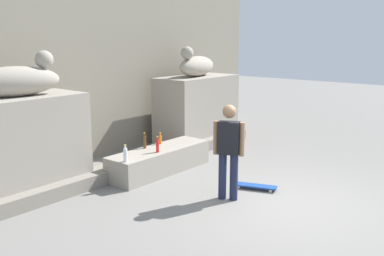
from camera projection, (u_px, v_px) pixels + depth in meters
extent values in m
plane|color=slate|center=(280.00, 204.00, 7.21)|extent=(40.00, 40.00, 0.00)
cube|color=gray|center=(87.00, 34.00, 9.74)|extent=(11.65, 0.60, 5.68)
cube|color=gray|center=(19.00, 146.00, 7.52)|extent=(2.29, 1.10, 1.77)
cube|color=gray|center=(197.00, 110.00, 11.29)|extent=(2.29, 1.10, 1.77)
ellipsoid|color=#9D9585|center=(14.00, 82.00, 7.28)|extent=(1.68, 0.86, 0.52)
sphere|color=#9D9585|center=(44.00, 59.00, 7.54)|extent=(0.32, 0.32, 0.32)
ellipsoid|color=#9D9585|center=(197.00, 66.00, 11.05)|extent=(1.68, 0.89, 0.52)
sphere|color=#9D9585|center=(187.00, 53.00, 10.50)|extent=(0.32, 0.32, 0.32)
cube|color=gray|center=(160.00, 160.00, 8.90)|extent=(2.42, 0.72, 0.51)
cylinder|color=#1E233F|center=(234.00, 177.00, 7.34)|extent=(0.14, 0.14, 0.82)
cylinder|color=#1E233F|center=(222.00, 176.00, 7.39)|extent=(0.14, 0.14, 0.82)
cube|color=black|center=(229.00, 138.00, 7.22)|extent=(0.33, 0.41, 0.56)
sphere|color=#8C6647|center=(229.00, 111.00, 7.12)|extent=(0.23, 0.23, 0.23)
cylinder|color=#8C6647|center=(242.00, 139.00, 7.16)|extent=(0.09, 0.09, 0.58)
cylinder|color=#8C6647|center=(216.00, 138.00, 7.28)|extent=(0.09, 0.09, 0.58)
cube|color=navy|center=(255.00, 186.00, 7.92)|extent=(0.46, 0.82, 0.02)
cylinder|color=white|center=(238.00, 187.00, 7.96)|extent=(0.05, 0.06, 0.06)
cylinder|color=white|center=(240.00, 185.00, 8.09)|extent=(0.05, 0.06, 0.06)
cylinder|color=white|center=(271.00, 191.00, 7.76)|extent=(0.05, 0.06, 0.06)
cylinder|color=white|center=(272.00, 188.00, 7.89)|extent=(0.05, 0.06, 0.06)
cylinder|color=orange|center=(160.00, 140.00, 9.20)|extent=(0.06, 0.06, 0.19)
cylinder|color=orange|center=(160.00, 134.00, 9.17)|extent=(0.03, 0.03, 0.06)
cylinder|color=yellow|center=(160.00, 133.00, 9.16)|extent=(0.03, 0.03, 0.01)
cylinder|color=#593314|center=(145.00, 142.00, 8.84)|extent=(0.06, 0.06, 0.26)
cylinder|color=#593314|center=(144.00, 135.00, 8.80)|extent=(0.03, 0.03, 0.06)
cylinder|color=yellow|center=(144.00, 133.00, 8.80)|extent=(0.03, 0.03, 0.01)
cylinder|color=red|center=(158.00, 146.00, 8.53)|extent=(0.06, 0.06, 0.25)
cylinder|color=red|center=(157.00, 138.00, 8.50)|extent=(0.03, 0.03, 0.06)
cylinder|color=yellow|center=(157.00, 137.00, 8.49)|extent=(0.03, 0.03, 0.01)
cylinder|color=silver|center=(125.00, 155.00, 7.88)|extent=(0.08, 0.08, 0.25)
cylinder|color=silver|center=(125.00, 147.00, 7.85)|extent=(0.03, 0.03, 0.06)
cylinder|color=yellow|center=(125.00, 145.00, 7.84)|extent=(0.04, 0.04, 0.01)
cube|color=gray|center=(145.00, 162.00, 9.21)|extent=(7.29, 0.50, 0.26)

